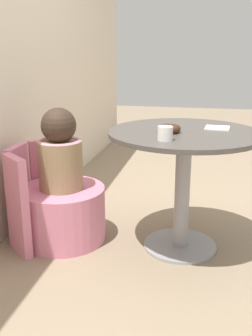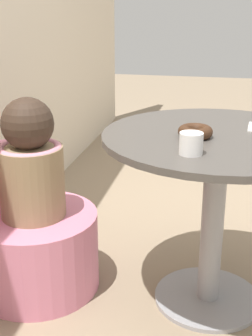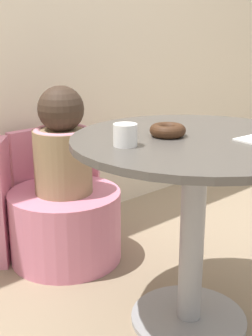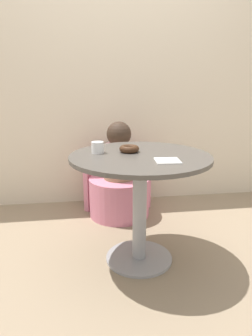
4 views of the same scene
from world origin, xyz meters
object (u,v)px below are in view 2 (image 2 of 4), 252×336
object	(u,v)px
round_table	(215,177)
child_figure	(30,164)
cup	(191,144)
donut	(195,132)
tub_chair	(37,250)

from	to	relation	value
round_table	child_figure	distance (m)	0.73
round_table	cup	xyz separation A→B (m)	(-0.25, 0.08, 0.20)
child_figure	donut	xyz separation A→B (m)	(-0.01, -0.65, 0.17)
tub_chair	donut	world-z (taller)	donut
tub_chair	cup	xyz separation A→B (m)	(-0.21, -0.65, 0.58)
donut	cup	bearing A→B (deg)	179.99
round_table	cup	size ratio (longest dim) A/B	11.34
round_table	cup	distance (m)	0.34
donut	cup	xyz separation A→B (m)	(-0.20, 0.00, 0.01)
round_table	donut	world-z (taller)	donut
tub_chair	cup	size ratio (longest dim) A/B	6.94
tub_chair	cup	world-z (taller)	cup
tub_chair	child_figure	size ratio (longest dim) A/B	1.07
round_table	tub_chair	world-z (taller)	round_table
tub_chair	child_figure	world-z (taller)	child_figure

